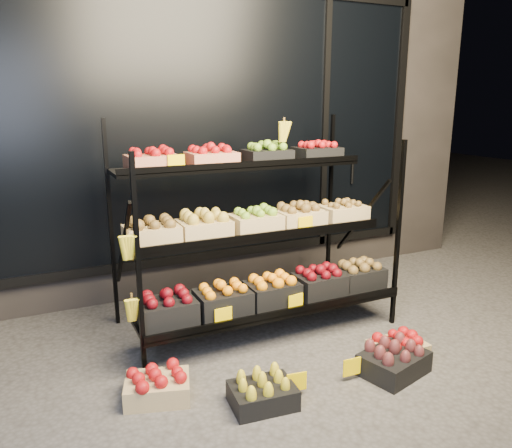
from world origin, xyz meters
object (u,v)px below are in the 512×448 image
floor_crate_left (157,385)px  floor_crate_midleft (263,392)px  display_rack (257,233)px  floor_crate_midright (398,347)px

floor_crate_left → floor_crate_midleft: (0.55, -0.34, -0.00)m
display_rack → floor_crate_midright: size_ratio=5.88×
floor_crate_midleft → floor_crate_midright: size_ratio=1.09×
floor_crate_midleft → floor_crate_midright: 1.11m
display_rack → floor_crate_left: display_rack is taller
floor_crate_left → floor_crate_midright: bearing=8.2°
display_rack → floor_crate_midleft: size_ratio=5.37×
floor_crate_left → floor_crate_midright: (1.66, -0.25, -0.00)m
display_rack → floor_crate_left: size_ratio=4.81×
floor_crate_midright → floor_crate_left: bearing=171.0°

